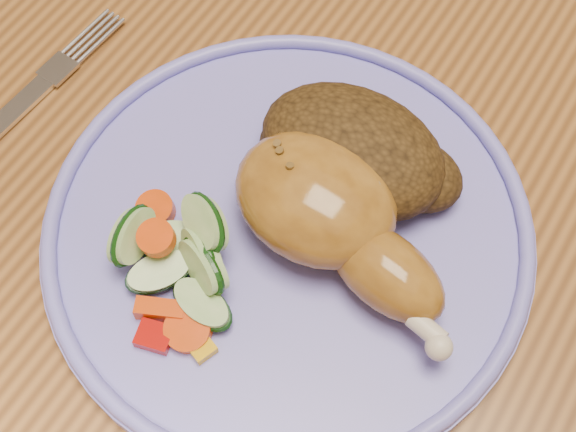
% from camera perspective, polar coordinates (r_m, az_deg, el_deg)
% --- Properties ---
extents(dining_table, '(0.90, 1.40, 0.75)m').
position_cam_1_polar(dining_table, '(0.61, 11.35, -0.84)').
color(dining_table, brown).
rests_on(dining_table, ground).
extents(plate, '(0.30, 0.30, 0.01)m').
position_cam_1_polar(plate, '(0.50, 0.00, -1.15)').
color(plate, '#7772DD').
rests_on(plate, dining_table).
extents(plate_rim, '(0.30, 0.30, 0.01)m').
position_cam_1_polar(plate_rim, '(0.49, 0.00, -0.56)').
color(plate_rim, '#7772DD').
rests_on(plate_rim, plate).
extents(chicken_leg, '(0.17, 0.09, 0.05)m').
position_cam_1_polar(chicken_leg, '(0.47, 3.16, 0.01)').
color(chicken_leg, '#9F6821').
rests_on(chicken_leg, plate).
extents(rice_pilaf, '(0.13, 0.09, 0.05)m').
position_cam_1_polar(rice_pilaf, '(0.50, 4.90, 4.46)').
color(rice_pilaf, '#3F2A0F').
rests_on(rice_pilaf, plate).
extents(vegetable_pile, '(0.10, 0.10, 0.05)m').
position_cam_1_polar(vegetable_pile, '(0.47, -7.74, -3.16)').
color(vegetable_pile, '#A50A05').
rests_on(vegetable_pile, plate).
extents(fork, '(0.03, 0.17, 0.00)m').
position_cam_1_polar(fork, '(0.58, -18.95, 7.03)').
color(fork, silver).
rests_on(fork, dining_table).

